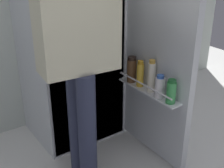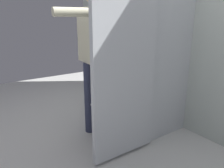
% 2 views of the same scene
% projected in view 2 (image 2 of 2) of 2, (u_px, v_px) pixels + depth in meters
% --- Properties ---
extents(ground_plane, '(6.08, 6.08, 0.00)m').
position_uv_depth(ground_plane, '(110.00, 136.00, 2.54)').
color(ground_plane, silver).
extents(kitchen_wall, '(4.40, 0.10, 2.61)m').
position_uv_depth(kitchen_wall, '(172.00, 18.00, 2.67)').
color(kitchen_wall, beige).
rests_on(kitchen_wall, ground_plane).
extents(refrigerator, '(0.74, 1.29, 1.75)m').
position_uv_depth(refrigerator, '(147.00, 57.00, 2.54)').
color(refrigerator, silver).
rests_on(refrigerator, ground_plane).
extents(person, '(0.56, 0.82, 1.66)m').
position_uv_depth(person, '(95.00, 47.00, 2.42)').
color(person, '#2D334C').
rests_on(person, ground_plane).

